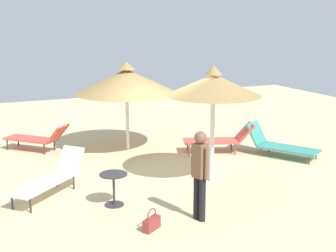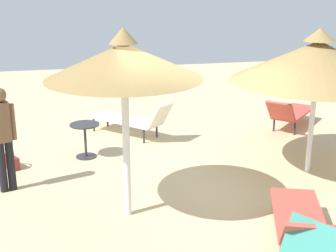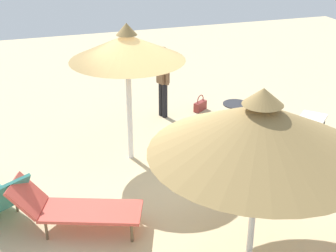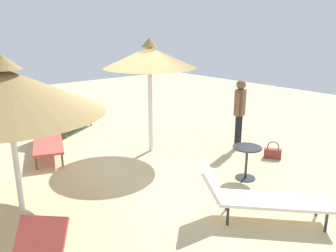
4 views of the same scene
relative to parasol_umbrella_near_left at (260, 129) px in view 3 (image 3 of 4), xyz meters
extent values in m
cube|color=beige|center=(2.29, 0.51, -2.07)|extent=(24.00, 24.00, 0.10)
cylinder|color=white|center=(0.00, 0.00, -0.97)|extent=(0.09, 0.09, 2.10)
cone|color=#997A47|center=(0.00, 0.00, 0.00)|extent=(2.96, 2.96, 0.70)
cone|color=#997A47|center=(0.00, 0.00, 0.45)|extent=(0.53, 0.53, 0.22)
cylinder|color=white|center=(3.42, 0.91, -0.87)|extent=(0.11, 0.11, 2.31)
cone|color=#997A47|center=(3.42, 0.91, 0.27)|extent=(2.18, 2.18, 0.48)
cone|color=#997A47|center=(3.42, 0.91, 0.62)|extent=(0.39, 0.39, 0.22)
cube|color=silver|center=(2.96, -2.89, -1.68)|extent=(1.57, 1.65, 0.05)
cylinder|color=#2D2D33|center=(3.62, -3.27, -1.86)|extent=(0.04, 0.04, 0.32)
cylinder|color=#2D2D33|center=(3.27, -3.58, -1.86)|extent=(0.04, 0.04, 0.32)
cylinder|color=#2D2D33|center=(2.64, -2.19, -1.86)|extent=(0.04, 0.04, 0.32)
cylinder|color=#2D2D33|center=(2.29, -2.51, -1.86)|extent=(0.04, 0.04, 0.32)
cube|color=silver|center=(2.28, -2.15, -1.41)|extent=(0.62, 0.61, 0.52)
cube|color=#CC4C3F|center=(1.29, 2.08, -1.68)|extent=(1.15, 1.68, 0.05)
cylinder|color=brown|center=(1.31, 1.37, -1.86)|extent=(0.04, 0.04, 0.32)
cylinder|color=brown|center=(0.81, 1.56, -1.86)|extent=(0.04, 0.04, 0.32)
cylinder|color=brown|center=(1.77, 2.59, -1.86)|extent=(0.04, 0.04, 0.32)
cylinder|color=brown|center=(1.27, 2.78, -1.86)|extent=(0.04, 0.04, 0.32)
cube|color=#CC4C3F|center=(1.64, 2.99, -1.42)|extent=(0.76, 0.65, 0.50)
cylinder|color=brown|center=(2.18, 3.19, -1.91)|extent=(0.04, 0.04, 0.23)
cube|color=teal|center=(1.78, 3.28, -1.45)|extent=(0.67, 0.78, 0.61)
cylinder|color=black|center=(5.30, -0.34, -1.59)|extent=(0.13, 0.13, 0.86)
cylinder|color=black|center=(5.17, -0.38, -1.59)|extent=(0.13, 0.13, 0.86)
cube|color=brown|center=(5.24, -0.36, -0.84)|extent=(0.30, 0.29, 0.65)
sphere|color=brown|center=(5.24, -0.36, -0.40)|extent=(0.23, 0.23, 0.23)
cylinder|color=brown|center=(5.40, -0.30, -0.86)|extent=(0.09, 0.09, 0.59)
cylinder|color=brown|center=(5.08, -0.41, -0.86)|extent=(0.09, 0.09, 0.59)
cube|color=maroon|center=(5.28, -1.36, -1.91)|extent=(0.34, 0.40, 0.23)
torus|color=maroon|center=(5.28, -1.36, -1.74)|extent=(0.17, 0.24, 0.27)
cylinder|color=#2D2D33|center=(3.89, -1.63, -1.36)|extent=(0.57, 0.57, 0.02)
cylinder|color=#2D2D33|center=(3.89, -1.63, -1.70)|extent=(0.05, 0.05, 0.65)
cylinder|color=#2D2D33|center=(3.89, -1.63, -2.01)|extent=(0.40, 0.40, 0.02)
camera|label=1|loc=(12.49, -4.21, 1.70)|focal=49.28mm
camera|label=2|loc=(4.23, 7.21, 1.32)|focal=50.37mm
camera|label=3|loc=(-4.79, 2.85, 2.54)|focal=49.93mm
camera|label=4|loc=(-1.41, -5.44, 0.94)|focal=36.20mm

